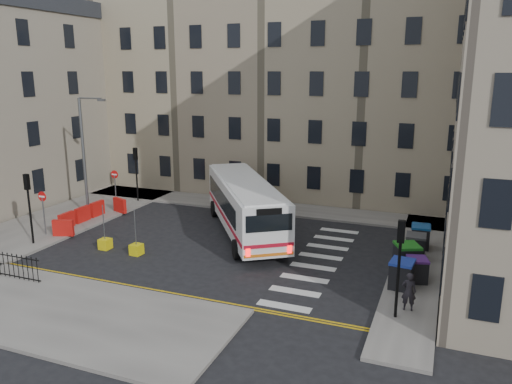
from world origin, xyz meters
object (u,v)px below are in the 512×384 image
Objects in this scene: wheelie_bin_d at (415,246)px; wheelie_bin_e at (420,236)px; wheelie_bin_a at (402,274)px; bollard_yellow at (136,249)px; pedestrian at (409,291)px; wheelie_bin_b at (417,269)px; wheelie_bin_c at (407,257)px; streetlamp at (84,155)px; bollard_chevron at (105,244)px; bus at (245,204)px.

wheelie_bin_e is (0.13, 1.78, 0.00)m from wheelie_bin_d.
wheelie_bin_a is 2.18× the size of bollard_yellow.
bollard_yellow is (-14.40, -4.70, -0.51)m from wheelie_bin_d.
wheelie_bin_d is 0.78× the size of pedestrian.
wheelie_bin_d is (-0.29, 3.12, 0.07)m from wheelie_bin_b.
bollard_yellow is at bearing -163.86° from wheelie_bin_d.
wheelie_bin_a is 2.13m from wheelie_bin_c.
wheelie_bin_b is (22.13, -3.47, -3.60)m from streetlamp.
streetlamp is 4.91× the size of pedestrian.
pedestrian is 16.87m from bollard_chevron.
wheelie_bin_b is at bearing -86.52° from wheelie_bin_d.
wheelie_bin_c reaches higher than wheelie_bin_b.
wheelie_bin_a is 1.00× the size of wheelie_bin_e.
wheelie_bin_a is 1.00× the size of wheelie_bin_d.
wheelie_bin_d is at bearing -40.05° from bus.
wheelie_bin_c is at bearing -51.14° from bus.
wheelie_bin_a reaches higher than wheelie_bin_b.
bus is 7.14× the size of wheelie_bin_c.
bus is 10.51m from wheelie_bin_e.
bus is 8.81× the size of wheelie_bin_e.
wheelie_bin_e is 2.17× the size of bollard_chevron.
bollard_yellow is at bearing -2.96° from bollard_chevron.
bus is 19.13× the size of bollard_chevron.
wheelie_bin_a reaches higher than wheelie_bin_e.
wheelie_bin_a is at bearing 1.61° from bollard_chevron.
wheelie_bin_a is at bearing -85.15° from pedestrian.
wheelie_bin_b is at bearing -99.80° from pedestrian.
bus reaches higher than bollard_yellow.
bollard_chevron is at bearing -172.74° from bus.
bus is 11.27m from wheelie_bin_a.
streetlamp is at bearing 174.18° from wheelie_bin_a.
bollard_yellow is at bearing -34.14° from streetlamp.
bollard_chevron is at bearing -172.47° from wheelie_bin_a.
bus is 19.13× the size of bollard_yellow.
wheelie_bin_a is at bearing -97.38° from wheelie_bin_e.
bus is at bearing 3.32° from streetlamp.
streetlamp is 11.82m from bus.
bus is 10.40m from wheelie_bin_d.
bollard_yellow is 2.19m from bollard_chevron.
pedestrian reaches higher than wheelie_bin_d.
wheelie_bin_e is (0.45, 5.91, -0.00)m from wheelie_bin_a.
pedestrian is at bearing -90.31° from wheelie_bin_d.
wheelie_bin_a is at bearing -11.74° from streetlamp.
pedestrian is 2.77× the size of bollard_yellow.
pedestrian is at bearing -69.50° from bus.
streetlamp is 13.57× the size of bollard_chevron.
wheelie_bin_b is 0.76× the size of pedestrian.
streetlamp is at bearing 145.86° from bollard_yellow.
wheelie_bin_c is at bearing 10.84° from bollard_yellow.
wheelie_bin_d reaches higher than bollard_chevron.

